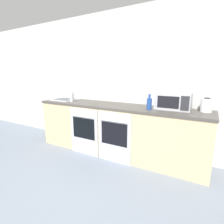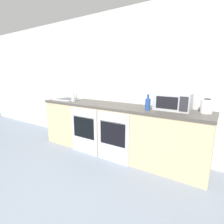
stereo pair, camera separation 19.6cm
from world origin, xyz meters
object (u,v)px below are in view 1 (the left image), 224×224
Objects in this scene: microwave at (173,101)px; sink at (65,99)px; bottle_blue at (149,103)px; kettle at (206,105)px; oven_left at (84,131)px; bottle_clear at (71,97)px; oven_right at (114,137)px.

microwave is 2.20m from sink.
bottle_blue is (-0.32, -0.20, -0.04)m from microwave.
microwave is 2.53× the size of kettle.
oven_left is 3.34× the size of bottle_clear.
oven_left is 3.57× the size of bottle_blue.
kettle is at bearing 16.61° from bottle_blue.
oven_left is 0.77m from bottle_clear.
oven_right is at bearing -152.51° from microwave.
bottle_blue is 0.52× the size of sink.
microwave reaches higher than oven_left.
oven_right is 1.63× the size of microwave.
microwave is 2.18× the size of bottle_blue.
oven_left is 4.14× the size of kettle.
sink is at bearing -178.00° from microwave.
bottle_clear is 2.37m from kettle.
bottle_blue is at bearing 23.90° from oven_right.
bottle_clear reaches higher than sink.
oven_left is 1.63× the size of microwave.
bottle_blue reaches higher than oven_right.
oven_left is at bearing -163.60° from microwave.
bottle_blue is at bearing -163.39° from kettle.
bottle_clear reaches higher than bottle_blue.
bottle_clear is at bearing 169.06° from oven_right.
sink is at bearing 155.42° from oven_left.
microwave is 0.38m from bottle_blue.
bottle_clear is at bearing 155.58° from oven_left.
sink reaches higher than oven_right.
kettle is (0.46, 0.03, -0.03)m from microwave.
oven_right is 4.14× the size of kettle.
bottle_blue is (1.58, 0.01, -0.01)m from bottle_clear.
kettle reaches higher than oven_right.
bottle_blue is (0.49, 0.22, 0.57)m from oven_right.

